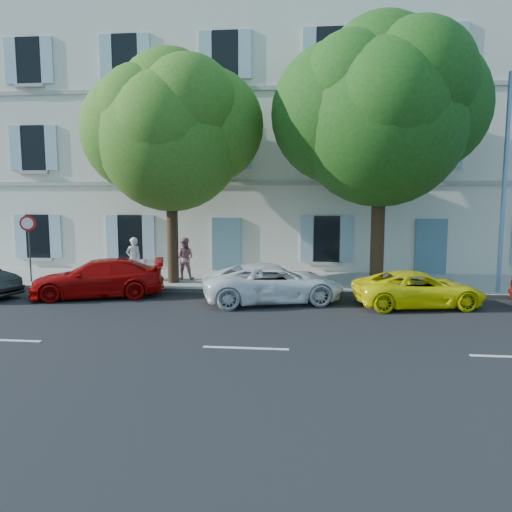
# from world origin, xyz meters

# --- Properties ---
(ground) EXTENTS (90.00, 90.00, 0.00)m
(ground) POSITION_xyz_m (0.00, 0.00, 0.00)
(ground) COLOR black
(sidewalk) EXTENTS (36.00, 4.50, 0.15)m
(sidewalk) POSITION_xyz_m (0.00, 4.45, 0.07)
(sidewalk) COLOR #A09E96
(sidewalk) RESTS_ON ground
(kerb) EXTENTS (36.00, 0.16, 0.16)m
(kerb) POSITION_xyz_m (0.00, 2.28, 0.08)
(kerb) COLOR #9E998E
(kerb) RESTS_ON ground
(building) EXTENTS (28.00, 7.00, 12.00)m
(building) POSITION_xyz_m (0.00, 10.20, 6.00)
(building) COLOR beige
(building) RESTS_ON ground
(car_red_coupe) EXTENTS (4.82, 3.00, 1.30)m
(car_red_coupe) POSITION_xyz_m (-5.81, 1.23, 0.65)
(car_red_coupe) COLOR #A40504
(car_red_coupe) RESTS_ON ground
(car_white_coupe) EXTENTS (5.01, 3.33, 1.28)m
(car_white_coupe) POSITION_xyz_m (0.27, 0.99, 0.64)
(car_white_coupe) COLOR white
(car_white_coupe) RESTS_ON ground
(car_yellow_supercar) EXTENTS (4.32, 2.57, 1.12)m
(car_yellow_supercar) POSITION_xyz_m (4.90, 0.83, 0.56)
(car_yellow_supercar) COLOR #FFF00A
(car_yellow_supercar) RESTS_ON ground
(tree_left) EXTENTS (5.45, 5.45, 8.45)m
(tree_left) POSITION_xyz_m (-3.76, 3.47, 5.59)
(tree_left) COLOR #3A2819
(tree_left) RESTS_ON sidewalk
(tree_right) EXTENTS (5.97, 5.97, 9.20)m
(tree_right) POSITION_xyz_m (3.88, 3.08, 6.05)
(tree_right) COLOR #3A2819
(tree_right) RESTS_ON sidewalk
(road_sign) EXTENTS (0.58, 0.19, 2.57)m
(road_sign) POSITION_xyz_m (-9.30, 3.00, 2.00)
(road_sign) COLOR #383A3D
(road_sign) RESTS_ON sidewalk
(street_lamp) EXTENTS (0.37, 1.60, 7.47)m
(street_lamp) POSITION_xyz_m (8.01, 2.64, 4.38)
(street_lamp) COLOR #7293BF
(street_lamp) RESTS_ON sidewalk
(pedestrian_a) EXTENTS (0.73, 0.72, 1.70)m
(pedestrian_a) POSITION_xyz_m (-5.47, 3.85, 1.00)
(pedestrian_a) COLOR silver
(pedestrian_a) RESTS_ON sidewalk
(pedestrian_b) EXTENTS (0.84, 0.67, 1.67)m
(pedestrian_b) POSITION_xyz_m (-3.51, 4.22, 0.99)
(pedestrian_b) COLOR #AD6F71
(pedestrian_b) RESTS_ON sidewalk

